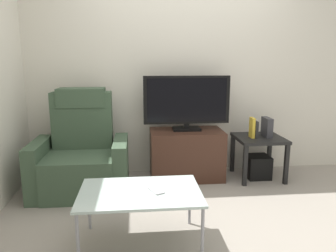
{
  "coord_description": "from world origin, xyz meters",
  "views": [
    {
      "loc": [
        -0.57,
        -2.82,
        1.4
      ],
      "look_at": [
        -0.24,
        0.5,
        0.7
      ],
      "focal_mm": 34.78,
      "sensor_mm": 36.0,
      "label": 1
    }
  ],
  "objects": [
    {
      "name": "book_leftmost",
      "position": [
        0.75,
        0.72,
        0.61
      ],
      "size": [
        0.04,
        0.11,
        0.23
      ],
      "primitive_type": "cube",
      "color": "gold",
      "rests_on": "side_table"
    },
    {
      "name": "side_table",
      "position": [
        0.85,
        0.74,
        0.42
      ],
      "size": [
        0.54,
        0.54,
        0.5
      ],
      "color": "black",
      "rests_on": "ground"
    },
    {
      "name": "book_middle",
      "position": [
        0.79,
        0.72,
        0.59
      ],
      "size": [
        0.03,
        0.12,
        0.19
      ],
      "primitive_type": "cube",
      "color": "#262626",
      "rests_on": "side_table"
    },
    {
      "name": "television",
      "position": [
        0.01,
        0.84,
        0.91
      ],
      "size": [
        0.99,
        0.2,
        0.63
      ],
      "color": "black",
      "rests_on": "tv_stand"
    },
    {
      "name": "tv_stand",
      "position": [
        0.01,
        0.82,
        0.29
      ],
      "size": [
        0.84,
        0.49,
        0.58
      ],
      "color": "#3D2319",
      "rests_on": "ground"
    },
    {
      "name": "recliner_armchair",
      "position": [
        -1.16,
        0.57,
        0.37
      ],
      "size": [
        0.98,
        0.78,
        1.08
      ],
      "rotation": [
        0.0,
        0.0,
        -0.18
      ],
      "color": "#384C38",
      "rests_on": "ground"
    },
    {
      "name": "ground_plane",
      "position": [
        0.0,
        0.0,
        0.0
      ],
      "size": [
        6.4,
        6.4,
        0.0
      ],
      "primitive_type": "plane",
      "color": "gray"
    },
    {
      "name": "wall_back",
      "position": [
        0.0,
        1.13,
        1.3
      ],
      "size": [
        6.4,
        0.06,
        2.6
      ],
      "primitive_type": "cube",
      "color": "beige",
      "rests_on": "ground"
    },
    {
      "name": "coffee_table",
      "position": [
        -0.56,
        -0.55,
        0.4
      ],
      "size": [
        0.9,
        0.6,
        0.43
      ],
      "color": "#B2C6C1",
      "rests_on": "ground"
    },
    {
      "name": "cell_phone",
      "position": [
        -0.44,
        -0.56,
        0.44
      ],
      "size": [
        0.12,
        0.17,
        0.01
      ],
      "primitive_type": "cube",
      "rotation": [
        0.0,
        0.0,
        0.41
      ],
      "color": "#B7B7BC",
      "rests_on": "coffee_table"
    },
    {
      "name": "subwoofer_box",
      "position": [
        0.85,
        0.74,
        0.13
      ],
      "size": [
        0.27,
        0.27,
        0.27
      ],
      "primitive_type": "cube",
      "color": "black",
      "rests_on": "ground"
    },
    {
      "name": "game_console",
      "position": [
        0.94,
        0.75,
        0.61
      ],
      "size": [
        0.07,
        0.2,
        0.22
      ],
      "primitive_type": "cube",
      "color": "#333338",
      "rests_on": "side_table"
    }
  ]
}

